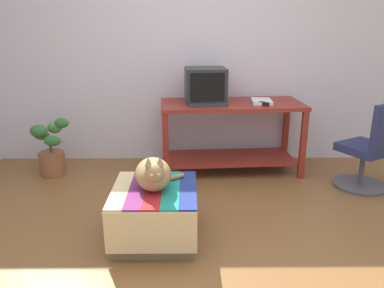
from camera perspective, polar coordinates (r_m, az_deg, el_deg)
ground_plane at (r=2.89m, az=0.72°, el=-15.74°), size 14.00×14.00×0.00m
back_wall at (r=4.47m, az=0.19°, el=13.99°), size 8.00×0.10×2.60m
desk at (r=4.17m, az=5.87°, el=2.92°), size 1.56×0.76×0.78m
tv_monitor at (r=4.10m, az=2.02°, el=8.78°), size 0.45×0.42×0.36m
keyboard at (r=3.93m, az=2.38°, el=5.92°), size 0.41×0.19×0.02m
book at (r=4.13m, az=10.42°, el=6.31°), size 0.22×0.29×0.04m
ottoman_with_blanket at (r=2.96m, az=-5.57°, el=-10.28°), size 0.63×0.70×0.41m
cat at (r=2.82m, az=-5.78°, el=-4.46°), size 0.39×0.43×0.30m
potted_plant at (r=4.38m, az=-20.39°, el=-1.12°), size 0.41×0.35×0.64m
office_chair at (r=4.10m, az=25.12°, el=-1.10°), size 0.57×0.57×0.89m
stapler at (r=4.00m, az=10.75°, el=5.96°), size 0.10×0.11×0.04m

